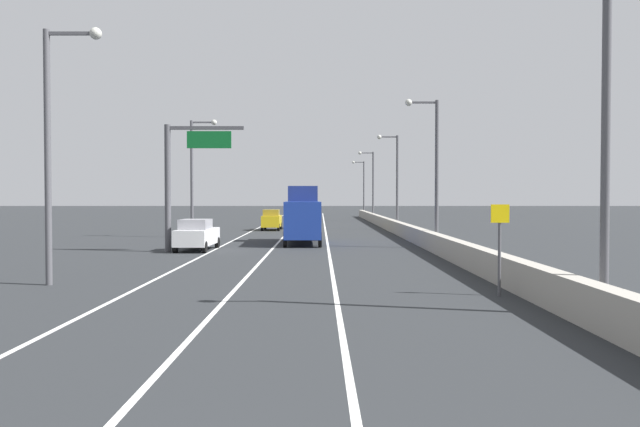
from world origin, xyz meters
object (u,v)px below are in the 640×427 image
overhead_sign_gantry (180,172)px  car_gray_3 (308,216)px  lamp_post_left_near (55,137)px  speed_advisory_sign (500,242)px  car_silver_0 (304,219)px  box_truck (303,217)px  car_yellow_2 (272,220)px  lamp_post_right_third (395,175)px  lamp_post_right_fifth (362,184)px  car_white_1 (197,235)px  lamp_post_right_second (433,162)px  lamp_post_right_near (596,115)px  lamp_post_right_fourth (371,181)px  lamp_post_left_mid (195,169)px

overhead_sign_gantry → car_gray_3: (6.73, 38.41, -3.75)m
overhead_sign_gantry → lamp_post_left_near: bearing=-96.0°
speed_advisory_sign → car_silver_0: (-7.52, 45.03, -0.78)m
box_truck → car_gray_3: bearing=90.5°
lamp_post_left_near → car_yellow_2: (4.97, 38.35, -4.44)m
speed_advisory_sign → lamp_post_left_near: bearing=170.8°
lamp_post_right_third → lamp_post_right_fifth: (-0.15, 45.47, 0.00)m
car_white_1 → car_gray_3: car_gray_3 is taller
lamp_post_right_fifth → car_gray_3: bearing=-105.1°
car_white_1 → car_yellow_2: size_ratio=1.16×
lamp_post_right_second → lamp_post_right_third: bearing=89.3°
lamp_post_right_near → car_silver_0: 49.55m
car_yellow_2 → car_gray_3: car_yellow_2 is taller
lamp_post_right_near → lamp_post_right_fourth: (-0.53, 68.21, 0.00)m
lamp_post_right_second → lamp_post_left_near: 23.73m
speed_advisory_sign → car_silver_0: 45.66m
overhead_sign_gantry → box_truck: overhead_sign_gantry is taller
car_white_1 → lamp_post_right_second: bearing=6.5°
overhead_sign_gantry → car_gray_3: size_ratio=1.65×
car_gray_3 → box_truck: box_truck is taller
car_silver_0 → lamp_post_right_fifth: bearing=78.2°
car_white_1 → overhead_sign_gantry: bearing=-125.1°
lamp_post_left_near → car_gray_3: bearing=81.1°
speed_advisory_sign → lamp_post_right_fourth: bearing=89.1°
lamp_post_right_fifth → car_gray_3: (-8.76, -32.54, -4.47)m
car_white_1 → car_yellow_2: bearing=83.3°
overhead_sign_gantry → car_gray_3: bearing=80.1°
overhead_sign_gantry → lamp_post_right_second: size_ratio=0.80×
speed_advisory_sign → car_white_1: size_ratio=0.63×
speed_advisory_sign → lamp_post_right_fourth: size_ratio=0.32×
lamp_post_right_near → box_truck: lamp_post_right_near is taller
lamp_post_left_near → lamp_post_left_mid: 27.29m
lamp_post_left_mid → car_yellow_2: 13.03m
overhead_sign_gantry → lamp_post_right_near: size_ratio=0.80×
lamp_post_right_fourth → box_truck: (-8.14, -41.45, -3.61)m
lamp_post_right_third → lamp_post_right_fourth: (-0.48, 22.74, 0.00)m
lamp_post_right_near → car_silver_0: lamp_post_right_near is taller
speed_advisory_sign → lamp_post_right_fifth: size_ratio=0.32×
speed_advisory_sign → box_truck: (-7.08, 23.29, 0.07)m
lamp_post_right_second → car_yellow_2: size_ratio=2.31×
lamp_post_right_near → lamp_post_right_fifth: (-0.20, 90.95, 0.00)m
overhead_sign_gantry → car_white_1: 4.00m
lamp_post_right_fifth → lamp_post_right_second: bearing=-90.1°
lamp_post_right_second → box_truck: 9.92m
lamp_post_right_third → lamp_post_left_mid: bearing=-145.0°
lamp_post_right_near → lamp_post_right_second: bearing=90.9°
speed_advisory_sign → lamp_post_right_fifth: (1.38, 87.47, 3.68)m
lamp_post_right_fifth → lamp_post_left_mid: bearing=-106.7°
lamp_post_right_second → car_gray_3: size_ratio=2.07×
lamp_post_right_fourth → box_truck: bearing=-101.1°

